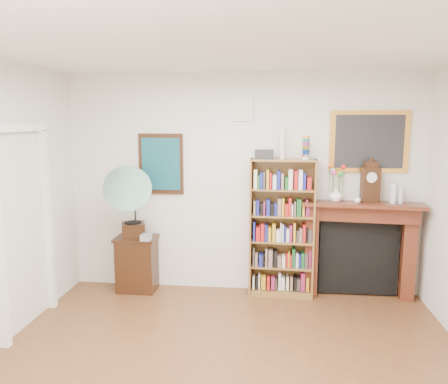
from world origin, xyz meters
name	(u,v)px	position (x,y,z in m)	size (l,w,h in m)	color
room	(219,233)	(0.00, 0.00, 1.40)	(4.51, 5.01, 2.81)	brown
door_casing	(24,211)	(-2.21, 1.20, 1.26)	(0.08, 1.02, 2.17)	white
teal_poster	(161,164)	(-1.05, 2.48, 1.65)	(0.58, 0.04, 0.78)	black
small_picture	(242,109)	(0.00, 2.48, 2.35)	(0.26, 0.04, 0.30)	white
gilt_painting	(369,142)	(1.55, 2.48, 1.95)	(0.95, 0.04, 0.75)	gold
bookshelf	(282,221)	(0.52, 2.34, 0.97)	(0.81, 0.32, 2.00)	brown
side_cabinet	(137,264)	(-1.35, 2.29, 0.36)	(0.53, 0.38, 0.72)	black
fireplace	(359,241)	(1.48, 2.39, 0.72)	(1.47, 0.48, 1.22)	#471E10
gramophone	(128,198)	(-1.40, 2.16, 1.25)	(0.78, 0.87, 0.95)	black
cd_stack	(146,237)	(-1.18, 2.14, 0.76)	(0.12, 0.12, 0.08)	#B1B0BC
mantel_clock	(370,183)	(1.57, 2.38, 1.46)	(0.23, 0.16, 0.50)	black
flower_vase	(336,195)	(1.16, 2.37, 1.31)	(0.17, 0.17, 0.17)	white
teacup	(357,201)	(1.41, 2.30, 1.25)	(0.08, 0.08, 0.06)	white
bottle_left	(393,193)	(1.83, 2.33, 1.34)	(0.07, 0.07, 0.24)	silver
bottle_right	(401,195)	(1.93, 2.36, 1.32)	(0.06, 0.06, 0.20)	silver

